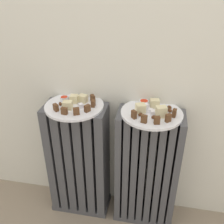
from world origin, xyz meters
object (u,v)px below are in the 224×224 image
object	(u,v)px
radiator_left	(79,162)
fork	(78,107)
jam_bowl_right	(144,102)
plate_right	(152,113)
jam_bowl_left	(64,98)
radiator_right	(147,170)
plate_left	(74,106)

from	to	relation	value
radiator_left	fork	distance (m)	0.36
radiator_left	jam_bowl_right	bearing A→B (deg)	10.80
plate_right	fork	distance (m)	0.35
radiator_left	jam_bowl_left	distance (m)	0.37
radiator_right	jam_bowl_right	xyz separation A→B (m)	(-0.04, 0.06, 0.37)
radiator_left	radiator_right	world-z (taller)	same
plate_right	fork	bearing A→B (deg)	-177.06
radiator_left	fork	size ratio (longest dim) A/B	6.51
radiator_left	plate_left	xyz separation A→B (m)	(0.00, -0.00, 0.35)
jam_bowl_right	radiator_left	bearing A→B (deg)	-169.20
plate_left	fork	size ratio (longest dim) A/B	2.75
radiator_left	plate_right	bearing A→B (deg)	-0.00
plate_left	jam_bowl_right	world-z (taller)	jam_bowl_right
radiator_right	radiator_left	bearing A→B (deg)	180.00
plate_right	jam_bowl_left	xyz separation A→B (m)	(-0.43, 0.04, 0.02)
radiator_left	radiator_right	size ratio (longest dim) A/B	1.00
plate_left	plate_right	distance (m)	0.37
jam_bowl_left	jam_bowl_right	world-z (taller)	jam_bowl_right
radiator_right	plate_left	world-z (taller)	plate_left
jam_bowl_right	fork	world-z (taller)	jam_bowl_right
radiator_right	jam_bowl_right	size ratio (longest dim) A/B	14.93
jam_bowl_left	radiator_right	bearing A→B (deg)	-4.61
radiator_right	jam_bowl_left	distance (m)	0.57
radiator_left	jam_bowl_right	world-z (taller)	jam_bowl_right
plate_left	radiator_right	bearing A→B (deg)	0.00
radiator_right	jam_bowl_left	bearing A→B (deg)	175.39
radiator_right	jam_bowl_right	distance (m)	0.38
plate_right	fork	size ratio (longest dim) A/B	2.75
radiator_left	plate_right	world-z (taller)	plate_right
jam_bowl_right	jam_bowl_left	bearing A→B (deg)	-175.92
jam_bowl_right	fork	size ratio (longest dim) A/B	0.44
jam_bowl_right	fork	bearing A→B (deg)	-165.13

